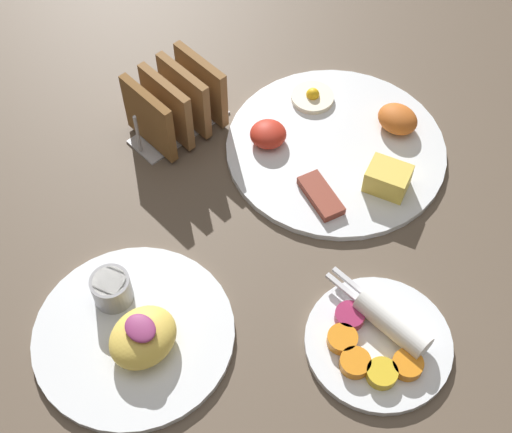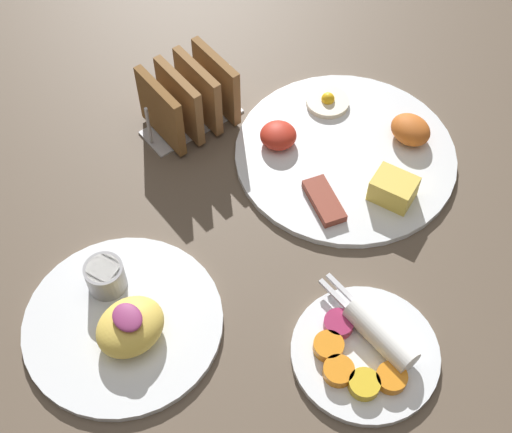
# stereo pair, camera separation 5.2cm
# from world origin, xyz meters

# --- Properties ---
(ground_plane) EXTENTS (3.00, 3.00, 0.00)m
(ground_plane) POSITION_xyz_m (0.00, 0.00, 0.00)
(ground_plane) COLOR brown
(plate_breakfast) EXTENTS (0.31, 0.31, 0.05)m
(plate_breakfast) POSITION_xyz_m (-0.03, 0.20, 0.01)
(plate_breakfast) COLOR white
(plate_breakfast) RESTS_ON ground_plane
(plate_condiments) EXTENTS (0.19, 0.17, 0.04)m
(plate_condiments) POSITION_xyz_m (0.21, 0.01, 0.01)
(plate_condiments) COLOR white
(plate_condiments) RESTS_ON ground_plane
(plate_foreground) EXTENTS (0.24, 0.24, 0.06)m
(plate_foreground) POSITION_xyz_m (0.00, -0.19, 0.02)
(plate_foreground) COLOR white
(plate_foreground) RESTS_ON ground_plane
(toast_rack) EXTENTS (0.10, 0.15, 0.10)m
(toast_rack) POSITION_xyz_m (-0.22, 0.06, 0.05)
(toast_rack) COLOR #B7B7BC
(toast_rack) RESTS_ON ground_plane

